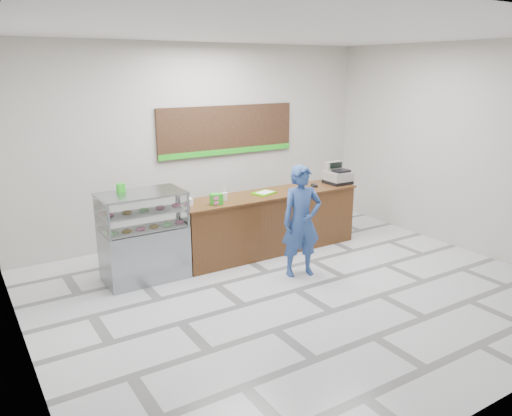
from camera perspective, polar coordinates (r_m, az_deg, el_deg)
floor at (r=7.24m, az=4.66°, el=-9.33°), size 7.00×7.00×0.00m
back_wall at (r=9.23m, az=-6.38°, el=7.44°), size 7.00×0.00×7.00m
ceiling at (r=6.58m, az=5.36°, el=19.49°), size 7.00×7.00×0.00m
sales_counter at (r=8.53m, az=1.48°, el=-1.64°), size 3.26×0.76×1.03m
display_case at (r=7.54m, az=-12.73°, el=-3.12°), size 1.22×0.72×1.33m
menu_board at (r=9.42m, az=-3.26°, el=8.80°), size 2.80×0.06×0.90m
cash_register at (r=9.20m, az=9.30°, el=3.68°), size 0.42×0.44×0.39m
card_terminal at (r=8.91m, az=6.66°, el=2.57°), size 0.13×0.18×0.04m
serving_tray at (r=8.37m, az=0.94°, el=1.74°), size 0.44×0.38×0.02m
napkin_box at (r=7.67m, az=-7.83°, el=0.66°), size 0.14×0.14×0.11m
straw_cup at (r=7.93m, az=-3.60°, el=1.33°), size 0.08×0.08×0.13m
promo_box at (r=7.71m, az=-4.56°, el=1.04°), size 0.21×0.17×0.17m
donut_decal at (r=8.66m, az=5.09°, el=2.09°), size 0.18×0.18×0.00m
green_cup_left at (r=7.42m, az=-15.37°, el=2.18°), size 0.08×0.08×0.13m
green_cup_right at (r=7.45m, az=-14.98°, el=2.26°), size 0.08×0.08×0.13m
customer at (r=7.49m, az=5.22°, el=-1.53°), size 0.70×0.55×1.69m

